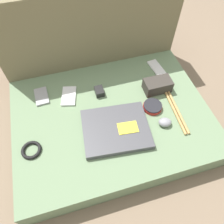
% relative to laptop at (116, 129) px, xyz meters
% --- Properties ---
extents(ground_plane, '(8.00, 8.00, 0.00)m').
position_rel_laptop_xyz_m(ground_plane, '(0.01, 0.09, -0.13)').
color(ground_plane, '#7A6651').
extents(couch_seat, '(0.95, 0.71, 0.12)m').
position_rel_laptop_xyz_m(couch_seat, '(0.01, 0.09, -0.07)').
color(couch_seat, slate).
rests_on(couch_seat, ground_plane).
extents(couch_backrest, '(0.95, 0.20, 0.54)m').
position_rel_laptop_xyz_m(couch_backrest, '(0.01, 0.54, 0.14)').
color(couch_backrest, '#756B4C').
rests_on(couch_backrest, ground_plane).
extents(laptop, '(0.32, 0.28, 0.03)m').
position_rel_laptop_xyz_m(laptop, '(0.00, 0.00, 0.00)').
color(laptop, '#47474C').
rests_on(laptop, couch_seat).
extents(computer_mouse, '(0.07, 0.06, 0.04)m').
position_rel_laptop_xyz_m(computer_mouse, '(0.23, -0.03, 0.00)').
color(computer_mouse, gray).
rests_on(computer_mouse, couch_seat).
extents(speaker_puck, '(0.09, 0.09, 0.02)m').
position_rel_laptop_xyz_m(speaker_puck, '(0.21, 0.07, -0.00)').
color(speaker_puck, red).
rests_on(speaker_puck, couch_seat).
extents(phone_silver, '(0.07, 0.11, 0.01)m').
position_rel_laptop_xyz_m(phone_silver, '(-0.31, 0.30, -0.01)').
color(phone_silver, '#99999E').
rests_on(phone_silver, couch_seat).
extents(phone_black, '(0.10, 0.13, 0.01)m').
position_rel_laptop_xyz_m(phone_black, '(-0.17, 0.26, -0.01)').
color(phone_black, silver).
rests_on(phone_black, couch_seat).
extents(phone_small, '(0.07, 0.13, 0.01)m').
position_rel_laptop_xyz_m(phone_small, '(0.34, 0.32, -0.01)').
color(phone_small, silver).
rests_on(phone_small, couch_seat).
extents(camera_pouch, '(0.14, 0.08, 0.06)m').
position_rel_laptop_xyz_m(camera_pouch, '(0.28, 0.18, 0.02)').
color(camera_pouch, '#38332D').
rests_on(camera_pouch, couch_seat).
extents(charger_brick, '(0.04, 0.06, 0.03)m').
position_rel_laptop_xyz_m(charger_brick, '(-0.02, 0.24, 0.00)').
color(charger_brick, black).
rests_on(charger_brick, couch_seat).
extents(cable_coil, '(0.09, 0.09, 0.02)m').
position_rel_laptop_xyz_m(cable_coil, '(-0.38, 0.01, -0.01)').
color(cable_coil, black).
rests_on(cable_coil, couch_seat).
extents(drumstick_pair, '(0.05, 0.35, 0.01)m').
position_rel_laptop_xyz_m(drumstick_pair, '(0.32, 0.06, -0.01)').
color(drumstick_pair, tan).
rests_on(drumstick_pair, couch_seat).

